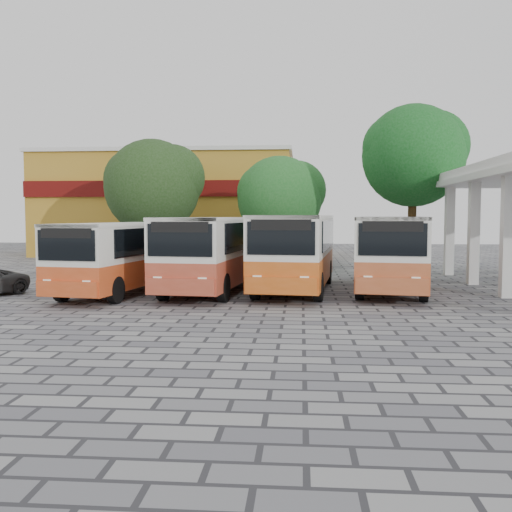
# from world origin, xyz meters

# --- Properties ---
(ground) EXTENTS (90.00, 90.00, 0.00)m
(ground) POSITION_xyz_m (0.00, 0.00, 0.00)
(ground) COLOR #57575E
(ground) RESTS_ON ground
(shophouse_block) EXTENTS (20.40, 10.40, 8.30)m
(shophouse_block) POSITION_xyz_m (-11.00, 25.99, 4.16)
(shophouse_block) COLOR #AB7C20
(shophouse_block) RESTS_ON ground
(bus_far_left) EXTENTS (3.58, 8.29, 2.88)m
(bus_far_left) POSITION_xyz_m (-7.43, 1.84, 1.67)
(bus_far_left) COLOR #C5461A
(bus_far_left) RESTS_ON ground
(bus_centre_left) EXTENTS (3.51, 8.85, 3.11)m
(bus_centre_left) POSITION_xyz_m (-3.78, 2.68, 1.80)
(bus_centre_left) COLOR #AD4028
(bus_centre_left) RESTS_ON ground
(bus_centre_right) EXTENTS (3.61, 9.08, 3.19)m
(bus_centre_right) POSITION_xyz_m (-0.31, 3.18, 1.84)
(bus_centre_right) COLOR #C65415
(bus_centre_right) RESTS_ON ground
(bus_far_right) EXTENTS (3.90, 9.00, 3.13)m
(bus_far_right) POSITION_xyz_m (3.70, 3.41, 1.81)
(bus_far_right) COLOR #B15128
(bus_far_right) RESTS_ON ground
(tree_left) EXTENTS (6.38, 6.08, 8.06)m
(tree_left) POSITION_xyz_m (-9.52, 15.22, 5.23)
(tree_left) COLOR #462F1C
(tree_left) RESTS_ON ground
(tree_middle) EXTENTS (5.64, 5.37, 6.96)m
(tree_middle) POSITION_xyz_m (-1.40, 15.51, 4.45)
(tree_middle) COLOR #4B3212
(tree_middle) RESTS_ON ground
(tree_right) EXTENTS (6.11, 5.82, 9.51)m
(tree_right) POSITION_xyz_m (6.35, 12.63, 6.78)
(tree_right) COLOR #422D14
(tree_right) RESTS_ON ground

